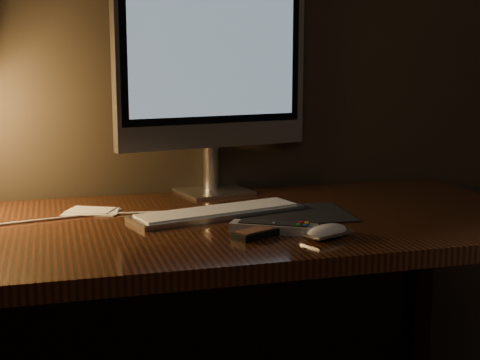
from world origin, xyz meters
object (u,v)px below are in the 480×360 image
object	(u,v)px
desk	(217,262)
tv_remote	(274,227)
monitor	(214,67)
keyboard	(218,212)
media_remote	(260,232)
mouse	(327,233)

from	to	relation	value
desk	tv_remote	bearing A→B (deg)	-70.98
monitor	tv_remote	distance (m)	0.60
keyboard	media_remote	world-z (taller)	media_remote
desk	mouse	size ratio (longest dim) A/B	14.68
keyboard	tv_remote	distance (m)	0.21
desk	tv_remote	xyz separation A→B (m)	(0.08, -0.22, 0.14)
monitor	tv_remote	bearing A→B (deg)	-100.59
mouse	tv_remote	distance (m)	0.12
mouse	tv_remote	xyz separation A→B (m)	(-0.10, 0.08, 0.00)
desk	keyboard	bearing A→B (deg)	-96.19
media_remote	mouse	bearing A→B (deg)	-48.19
tv_remote	mouse	bearing A→B (deg)	-8.91
desk	monitor	world-z (taller)	monitor
keyboard	mouse	xyz separation A→B (m)	(0.18, -0.28, 0.00)
desk	keyboard	world-z (taller)	keyboard
monitor	media_remote	bearing A→B (deg)	-105.31
monitor	keyboard	distance (m)	0.46
desk	keyboard	size ratio (longest dim) A/B	3.61
monitor	tv_remote	world-z (taller)	monitor
media_remote	tv_remote	size ratio (longest dim) A/B	0.72
media_remote	tv_remote	world-z (taller)	same
desk	monitor	xyz separation A→B (m)	(0.06, 0.26, 0.49)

